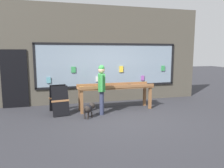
{
  "coord_description": "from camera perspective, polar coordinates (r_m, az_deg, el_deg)",
  "views": [
    {
      "loc": [
        -2.15,
        -6.15,
        2.02
      ],
      "look_at": [
        -0.18,
        0.84,
        0.94
      ],
      "focal_mm": 35.0,
      "sensor_mm": 36.0,
      "label": 1
    }
  ],
  "objects": [
    {
      "name": "ground_plane",
      "position": [
        6.82,
        3.41,
        -8.78
      ],
      "size": [
        40.0,
        40.0,
        0.0
      ],
      "primitive_type": "plane",
      "color": "#2D2D33"
    },
    {
      "name": "shopfront_facade",
      "position": [
        8.8,
        -1.83,
        7.44
      ],
      "size": [
        8.02,
        0.29,
        3.8
      ],
      "color": "#4C473D",
      "rests_on": "ground_plane"
    },
    {
      "name": "display_table_main",
      "position": [
        7.62,
        0.91,
        -1.31
      ],
      "size": [
        2.63,
        0.64,
        0.9
      ],
      "color": "brown",
      "rests_on": "ground_plane"
    },
    {
      "name": "person_browsing",
      "position": [
        7.01,
        -2.74,
        -0.53
      ],
      "size": [
        0.3,
        0.63,
        1.6
      ],
      "rotation": [
        0.0,
        0.0,
        1.38
      ],
      "color": "#2D334C",
      "rests_on": "ground_plane"
    },
    {
      "name": "small_dog",
      "position": [
        6.77,
        -6.05,
        -6.32
      ],
      "size": [
        0.46,
        0.49,
        0.44
      ],
      "rotation": [
        0.0,
        0.0,
        0.84
      ],
      "color": "black",
      "rests_on": "ground_plane"
    },
    {
      "name": "sandwich_board_sign",
      "position": [
        7.35,
        -13.71,
        -3.9
      ],
      "size": [
        0.64,
        0.89,
        0.93
      ],
      "rotation": [
        0.0,
        0.0,
        0.14
      ],
      "color": "black",
      "rests_on": "ground_plane"
    }
  ]
}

